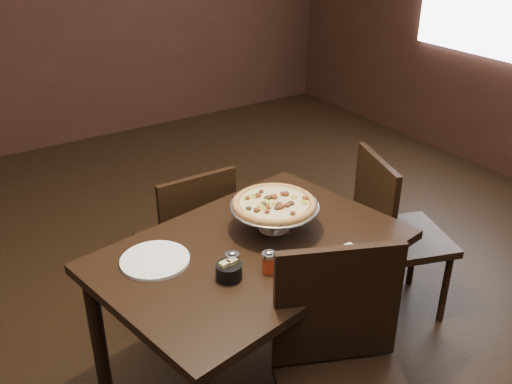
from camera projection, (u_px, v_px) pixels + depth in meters
room at (261, 95)px, 1.92m from camera, size 6.04×7.04×2.84m
dining_table at (252, 267)px, 2.32m from camera, size 1.34×1.01×0.76m
pizza_stand at (274, 204)px, 2.33m from camera, size 0.37×0.37×0.15m
parmesan_shaker at (232, 263)px, 2.10m from camera, size 0.05×0.05×0.09m
pepper_flake_shaker at (269, 262)px, 2.10m from camera, size 0.05×0.05×0.09m
packet_caddy at (229, 271)px, 2.07m from camera, size 0.10×0.10×0.08m
napkin_stack at (350, 257)px, 2.19m from camera, size 0.15×0.15×0.02m
plate_left at (155, 260)px, 2.18m from camera, size 0.27×0.27×0.01m
plate_near at (338, 265)px, 2.15m from camera, size 0.24×0.24×0.01m
serving_spatula at (276, 218)px, 2.24m from camera, size 0.14×0.14×0.02m
chair_far at (190, 238)px, 2.87m from camera, size 0.40×0.40×0.86m
chair_near at (344, 375)px, 1.96m from camera, size 0.60×0.60×0.97m
chair_side at (393, 230)px, 2.90m from camera, size 0.54×0.54×0.90m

